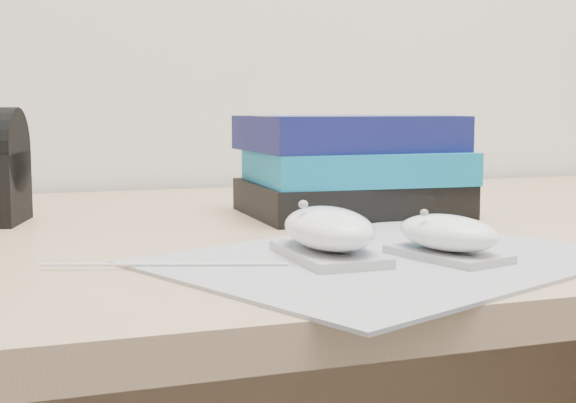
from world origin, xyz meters
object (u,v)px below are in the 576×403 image
object	(u,v)px
desk	(303,401)
mouse_front	(448,237)
mouse_rear	(328,233)
book_stack	(351,166)

from	to	relation	value
desk	mouse_front	bearing A→B (deg)	-89.21
mouse_rear	book_stack	bearing A→B (deg)	63.01
book_stack	desk	bearing A→B (deg)	152.09
mouse_front	book_stack	world-z (taller)	book_stack
book_stack	mouse_front	bearing A→B (deg)	-98.54
mouse_front	desk	bearing A→B (deg)	90.79
desk	mouse_front	distance (m)	0.42
desk	mouse_rear	size ratio (longest dim) A/B	13.66
desk	book_stack	xyz separation A→B (m)	(0.05, -0.03, 0.29)
mouse_front	book_stack	xyz separation A→B (m)	(0.05, 0.30, 0.04)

